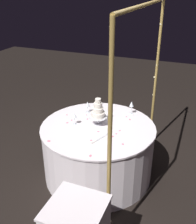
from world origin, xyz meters
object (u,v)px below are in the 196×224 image
at_px(wine_glass_2, 88,105).
at_px(main_table, 98,151).
at_px(wine_glass_0, 74,116).
at_px(wine_glass_1, 132,105).
at_px(tiered_cake, 98,112).
at_px(cake_knife, 99,139).
at_px(decorative_arch, 141,78).

bearing_deg(wine_glass_2, main_table, 41.85).
distance_m(main_table, wine_glass_0, 0.56).
relative_size(wine_glass_0, wine_glass_1, 0.84).
xyz_separation_m(wine_glass_1, wine_glass_2, (0.18, -0.55, -0.02)).
xyz_separation_m(tiered_cake, cake_knife, (0.32, 0.14, -0.17)).
relative_size(main_table, wine_glass_1, 7.80).
bearing_deg(main_table, decorative_arch, 90.14).
relative_size(decorative_arch, main_table, 1.52).
height_order(main_table, tiered_cake, tiered_cake).
bearing_deg(wine_glass_1, decorative_arch, 22.95).
bearing_deg(decorative_arch, cake_knife, -52.81).
height_order(tiered_cake, cake_knife, tiered_cake).
distance_m(wine_glass_0, cake_knife, 0.47).
height_order(main_table, wine_glass_2, wine_glass_2).
xyz_separation_m(main_table, tiered_cake, (-0.05, -0.02, 0.53)).
bearing_deg(main_table, cake_knife, 23.50).
relative_size(tiered_cake, wine_glass_2, 2.16).
height_order(main_table, cake_knife, cake_knife).
height_order(main_table, wine_glass_1, wine_glass_1).
bearing_deg(wine_glass_0, tiered_cake, 112.66).
relative_size(decorative_arch, cake_knife, 7.50).
bearing_deg(wine_glass_1, main_table, -30.23).
xyz_separation_m(decorative_arch, wine_glass_2, (-0.30, -0.76, -0.56)).
relative_size(main_table, tiered_cake, 4.08).
distance_m(tiered_cake, wine_glass_1, 0.53).
bearing_deg(wine_glass_1, cake_knife, -12.00).
bearing_deg(cake_knife, tiered_cake, -156.72).
relative_size(decorative_arch, wine_glass_0, 14.10).
height_order(tiered_cake, wine_glass_2, tiered_cake).
distance_m(decorative_arch, main_table, 1.14).
xyz_separation_m(decorative_arch, tiered_cake, (-0.05, -0.51, -0.50)).
bearing_deg(wine_glass_0, cake_knife, 62.45).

